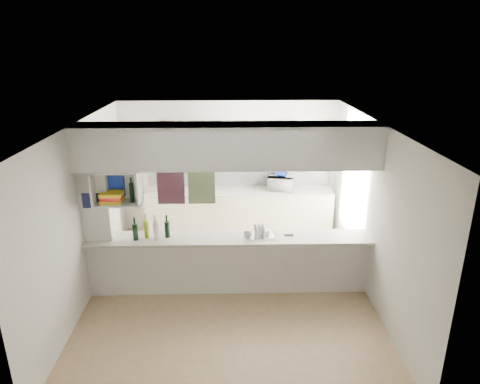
{
  "coord_description": "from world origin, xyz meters",
  "views": [
    {
      "loc": [
        0.02,
        -5.73,
        3.66
      ],
      "look_at": [
        0.17,
        0.5,
        1.45
      ],
      "focal_mm": 32.0,
      "sensor_mm": 36.0,
      "label": 1
    }
  ],
  "objects_px": {
    "dish_rack": "(262,231)",
    "wine_bottles": "(151,230)",
    "bowl": "(282,175)",
    "microwave": "(280,183)"
  },
  "relations": [
    {
      "from": "dish_rack",
      "to": "wine_bottles",
      "type": "bearing_deg",
      "value": 171.12
    },
    {
      "from": "dish_rack",
      "to": "bowl",
      "type": "bearing_deg",
      "value": 65.21
    },
    {
      "from": "bowl",
      "to": "wine_bottles",
      "type": "relative_size",
      "value": 0.46
    },
    {
      "from": "dish_rack",
      "to": "wine_bottles",
      "type": "height_order",
      "value": "wine_bottles"
    },
    {
      "from": "bowl",
      "to": "dish_rack",
      "type": "height_order",
      "value": "bowl"
    },
    {
      "from": "bowl",
      "to": "wine_bottles",
      "type": "bearing_deg",
      "value": -134.89
    },
    {
      "from": "microwave",
      "to": "dish_rack",
      "type": "relative_size",
      "value": 1.16
    },
    {
      "from": "bowl",
      "to": "wine_bottles",
      "type": "distance_m",
      "value": 3.05
    },
    {
      "from": "microwave",
      "to": "bowl",
      "type": "distance_m",
      "value": 0.17
    },
    {
      "from": "bowl",
      "to": "wine_bottles",
      "type": "height_order",
      "value": "wine_bottles"
    }
  ]
}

